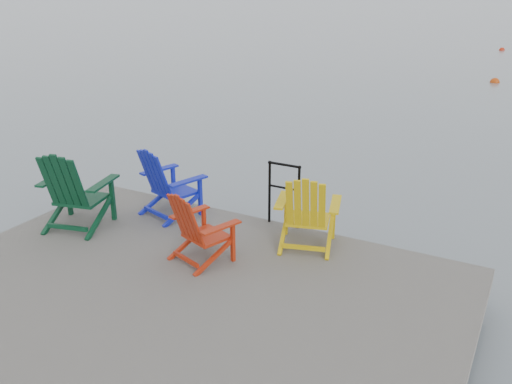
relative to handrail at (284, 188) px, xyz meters
The scene contains 9 objects.
ground 2.67m from the handrail, 95.83° to the right, with size 400.00×400.00×0.00m, color slate.
dock 2.56m from the handrail, 95.83° to the right, with size 6.00×5.00×1.40m.
handrail is the anchor object (origin of this frame).
chair_green 2.83m from the handrail, 149.92° to the right, with size 1.02×0.97×1.12m.
chair_blue 1.68m from the handrail, 163.49° to the right, with size 0.96×0.91×1.02m.
chair_red 1.50m from the handrail, 107.34° to the right, with size 0.86×0.82×0.90m.
chair_yellow 0.73m from the handrail, 40.90° to the right, with size 0.93×0.89×1.00m.
buoy_a 17.04m from the handrail, 86.40° to the left, with size 0.37×0.37×0.37m, color #B83D0A.
buoy_b 28.81m from the handrail, 89.55° to the left, with size 0.32×0.32×0.32m, color red.
Camera 1 is at (3.18, -3.79, 3.66)m, focal length 38.00 mm.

